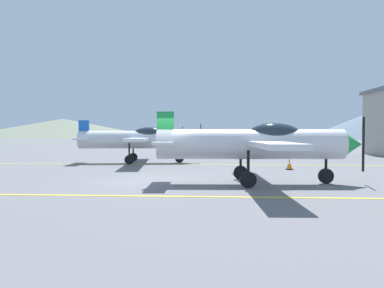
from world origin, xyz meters
The scene contains 9 objects.
ground_plane centered at (0.00, 0.00, 0.00)m, with size 400.00×400.00×0.00m, color slate.
apron_line_near centered at (0.00, -3.34, 0.01)m, with size 80.00×0.16×0.01m, color yellow.
apron_line_far centered at (0.00, 7.78, 0.01)m, with size 80.00×0.16×0.01m, color yellow.
airplane_near centered at (3.93, -0.30, 1.55)m, with size 7.98×9.20×2.76m.
airplane_mid centered at (-2.58, 8.96, 1.55)m, with size 8.04×9.23×2.76m.
airplane_far centered at (3.32, 18.82, 1.55)m, with size 8.04×9.23×2.76m.
car_sedan centered at (9.63, 27.78, 0.84)m, with size 4.62×3.73×1.62m.
traffic_cone_front centered at (6.25, 5.13, 0.29)m, with size 0.36×0.36×0.59m.
hill_left centered at (-67.48, 149.25, 4.28)m, with size 88.19×88.19×8.56m, color slate.
Camera 1 is at (2.24, -14.22, 1.93)m, focal length 33.80 mm.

